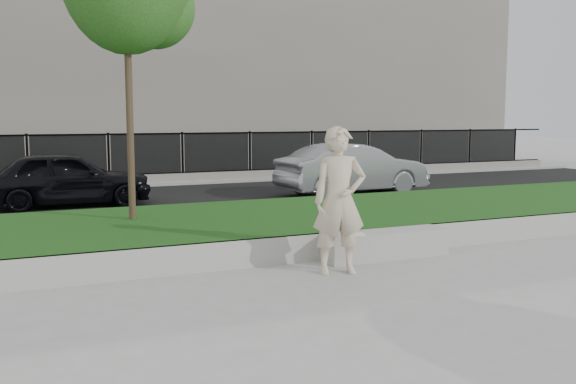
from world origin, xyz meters
name	(u,v)px	position (x,y,z in m)	size (l,w,h in m)	color
ground	(304,282)	(0.00, 0.00, 0.00)	(90.00, 90.00, 0.00)	gray
grass_bank	(228,229)	(0.00, 3.00, 0.20)	(34.00, 4.00, 0.40)	black
grass_kerb	(272,251)	(0.00, 1.04, 0.20)	(34.00, 0.08, 0.40)	gray
street	(156,201)	(0.00, 8.50, 0.02)	(34.00, 7.00, 0.04)	black
far_pavement	(124,182)	(0.00, 13.00, 0.06)	(34.00, 3.00, 0.12)	gray
iron_fence	(130,169)	(0.00, 12.00, 0.54)	(32.00, 0.30, 1.50)	slate
building_facade	(90,43)	(0.00, 20.00, 5.00)	(34.00, 10.00, 10.00)	#68645B
stone_bench	(385,244)	(1.72, 0.80, 0.20)	(1.97, 0.49, 0.40)	gray
man	(339,201)	(0.64, 0.25, 0.99)	(0.72, 0.47, 1.97)	beige
book	(356,234)	(1.17, 0.69, 0.42)	(0.22, 0.16, 0.03)	#F0E3CF
car_dark	(66,179)	(-2.12, 8.17, 0.68)	(1.51, 3.76, 1.28)	black
car_silver	(353,169)	(5.02, 7.53, 0.71)	(1.42, 4.06, 1.34)	gray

